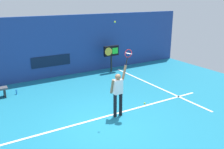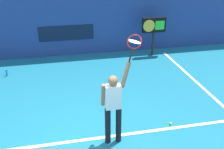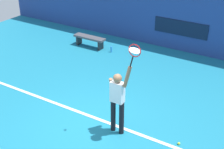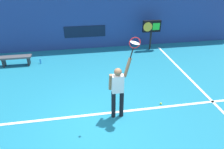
{
  "view_description": "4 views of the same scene",
  "coord_description": "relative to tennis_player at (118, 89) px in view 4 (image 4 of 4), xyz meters",
  "views": [
    {
      "loc": [
        -3.97,
        -7.1,
        4.38
      ],
      "look_at": [
        0.75,
        0.77,
        1.49
      ],
      "focal_mm": 39.81,
      "sensor_mm": 36.0,
      "label": 1
    },
    {
      "loc": [
        -0.47,
        -4.91,
        4.13
      ],
      "look_at": [
        0.76,
        0.78,
        1.44
      ],
      "focal_mm": 44.27,
      "sensor_mm": 36.0,
      "label": 2
    },
    {
      "loc": [
        4.22,
        -5.82,
        5.31
      ],
      "look_at": [
        0.39,
        0.34,
        1.54
      ],
      "focal_mm": 52.71,
      "sensor_mm": 36.0,
      "label": 3
    },
    {
      "loc": [
        -0.35,
        -4.75,
        4.28
      ],
      "look_at": [
        0.56,
        0.61,
        1.27
      ],
      "focal_mm": 32.89,
      "sensor_mm": 36.0,
      "label": 4
    }
  ],
  "objects": [
    {
      "name": "ground_plane",
      "position": [
        -0.65,
        -0.18,
        -1.01
      ],
      "size": [
        18.0,
        18.0,
        0.0
      ],
      "primitive_type": "plane",
      "color": "teal"
    },
    {
      "name": "back_wall",
      "position": [
        -0.65,
        6.03,
        0.7
      ],
      "size": [
        18.0,
        0.2,
        3.41
      ],
      "primitive_type": "cube",
      "color": "navy",
      "rests_on": "ground_plane"
    },
    {
      "name": "sponsor_banner_center",
      "position": [
        -0.65,
        5.91,
        -0.05
      ],
      "size": [
        2.2,
        0.03,
        0.6
      ],
      "primitive_type": "cube",
      "color": "#0C1933"
    },
    {
      "name": "court_baseline",
      "position": [
        -0.65,
        0.18,
        -1.0
      ],
      "size": [
        10.0,
        0.1,
        0.01
      ],
      "primitive_type": "cube",
      "color": "white",
      "rests_on": "ground_plane"
    },
    {
      "name": "court_sideline",
      "position": [
        3.4,
        1.82,
        -1.0
      ],
      "size": [
        0.1,
        7.0,
        0.01
      ],
      "primitive_type": "cube",
      "color": "white",
      "rests_on": "ground_plane"
    },
    {
      "name": "tennis_player",
      "position": [
        0.0,
        0.0,
        0.0
      ],
      "size": [
        0.63,
        0.31,
        1.98
      ],
      "color": "black",
      "rests_on": "ground_plane"
    },
    {
      "name": "tennis_racket",
      "position": [
        0.43,
        -0.0,
        1.36
      ],
      "size": [
        0.38,
        0.27,
        0.63
      ],
      "color": "black"
    },
    {
      "name": "scoreboard_clock",
      "position": [
        2.82,
        5.21,
        0.21
      ],
      "size": [
        0.96,
        0.2,
        1.59
      ],
      "color": "black",
      "rests_on": "ground_plane"
    },
    {
      "name": "court_bench",
      "position": [
        -3.95,
        4.32,
        -0.67
      ],
      "size": [
        1.4,
        0.36,
        0.45
      ],
      "color": "#4C4C51",
      "rests_on": "ground_plane"
    },
    {
      "name": "water_bottle",
      "position": [
        -2.89,
        4.32,
        -0.89
      ],
      "size": [
        0.07,
        0.07,
        0.24
      ],
      "primitive_type": "cylinder",
      "color": "#338CD8",
      "rests_on": "ground_plane"
    },
    {
      "name": "spare_ball",
      "position": [
        1.58,
        0.35,
        -0.98
      ],
      "size": [
        0.07,
        0.07,
        0.07
      ],
      "primitive_type": "sphere",
      "color": "#CCE033",
      "rests_on": "ground_plane"
    }
  ]
}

